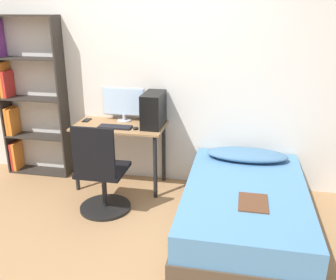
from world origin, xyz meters
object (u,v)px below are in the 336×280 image
bed (245,208)px  pc_tower (154,110)px  keyboard (115,127)px  monitor (124,103)px  bookshelf (25,101)px  office_chair (101,179)px

bed → pc_tower: 1.41m
keyboard → monitor: bearing=86.6°
bookshelf → keyboard: size_ratio=5.24×
monitor → keyboard: monitor is taller
monitor → pc_tower: size_ratio=1.20×
bed → keyboard: keyboard is taller
office_chair → keyboard: office_chair is taller
bookshelf → keyboard: 1.24m
bookshelf → pc_tower: size_ratio=4.58×
bookshelf → pc_tower: 1.60m
bookshelf → monitor: 1.22m
office_chair → monitor: (0.00, 0.78, 0.57)m
keyboard → pc_tower: bearing=20.6°
bed → keyboard: 1.60m
bookshelf → monitor: (1.22, 0.02, 0.03)m
office_chair → keyboard: 0.63m
bed → monitor: size_ratio=3.71×
bed → pc_tower: pc_tower is taller
bookshelf → bed: size_ratio=1.03×
bookshelf → keyboard: (1.20, -0.25, -0.17)m
bookshelf → office_chair: bookshelf is taller
monitor → keyboard: bearing=-93.4°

